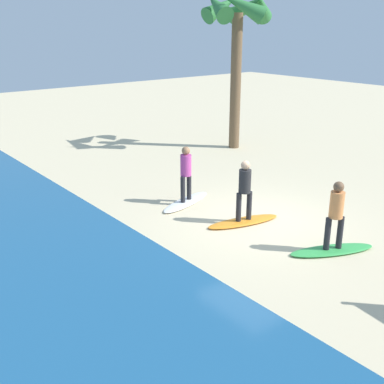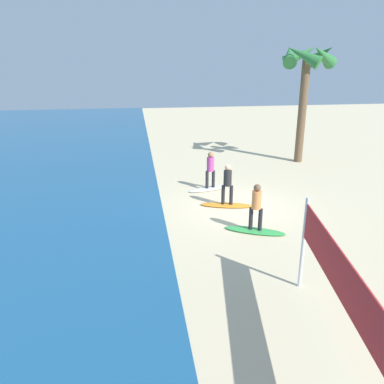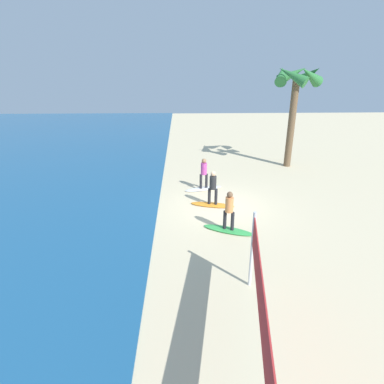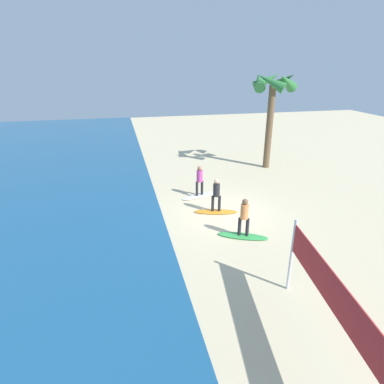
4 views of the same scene
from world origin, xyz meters
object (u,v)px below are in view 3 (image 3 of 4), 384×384
Objects in this scene: surfboard_green at (228,230)px; surfer_green at (229,208)px; surfboard_orange at (212,205)px; surfer_orange at (213,185)px; palm_tree at (296,85)px; surfer_white at (204,171)px; surfboard_white at (204,189)px; volleyball_net at (268,371)px.

surfer_green reaches higher than surfboard_green.
surfboard_green and surfboard_orange have the same top height.
surfboard_orange is at bearing -56.02° from surfboard_green.
surfer_orange is 9.27m from palm_tree.
surfer_green is 1.00× the size of surfer_orange.
surfer_orange is at bearing 9.30° from surfer_green.
surfboard_white is at bearing -90.00° from surfer_white.
surfboard_green is 1.00× the size of surfboard_white.
volleyball_net is at bearing 179.42° from surfer_orange.
palm_tree reaches higher than surfer_white.
volleyball_net reaches higher than surfer_orange.
surfboard_orange is at bearing -172.40° from surfer_white.
palm_tree is at bearing -18.71° from volleyball_net.
surfboard_white is at bearing -56.79° from surfboard_green.
surfer_green reaches higher than surfboard_white.
palm_tree is at bearing -30.34° from surfer_green.
palm_tree is (8.74, -5.11, 5.08)m from surfboard_green.
surfer_orange reaches higher than surfboard_orange.
surfboard_white is 0.23× the size of volleyball_net.
surfboard_orange is (2.52, 0.41, 0.00)m from surfboard_green.
palm_tree is at bearing -54.89° from surfer_white.
surfboard_white is at bearing 7.60° from surfer_orange.
surfer_orange reaches higher than surfboard_green.
surfer_white reaches higher than surfboard_white.
surfboard_white is 0.33× the size of palm_tree.
surfer_orange is 0.18× the size of volleyball_net.
surfer_green is at bearing -3.77° from volleyball_net.
palm_tree is (4.09, -5.81, 4.09)m from surfer_white.
surfer_orange is 1.00× the size of surfer_white.
surfer_green is 0.26× the size of palm_tree.
surfer_orange is (2.52, 0.41, 0.00)m from surfer_green.
palm_tree reaches higher than surfer_orange.
volleyball_net is (-10.41, 0.11, 0.75)m from surfer_orange.
surfer_green is at bearing 149.66° from palm_tree.
surfboard_orange is 1.00× the size of surfboard_white.
volleyball_net reaches higher than surfboard_white.
surfer_orange is at bearing -56.02° from surfboard_green.
surfboard_white is (2.13, 0.28, -0.99)m from surfer_orange.
surfer_white is (2.13, 0.28, 0.00)m from surfer_orange.
surfer_white is at bearing -17.58° from surfboard_white.
surfer_green is 2.74m from surfboard_orange.
palm_tree is at bearing -41.64° from surfer_orange.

